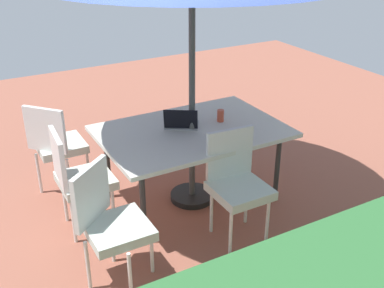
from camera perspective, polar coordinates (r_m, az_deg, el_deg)
ground_plane at (r=4.91m, az=0.00°, el=-6.61°), size 10.00×10.00×0.02m
dining_table at (r=4.56m, az=0.00°, el=1.16°), size 1.74×1.17×0.77m
chair_east at (r=4.31m, az=-13.48°, el=-3.71°), size 0.47×0.46×0.98m
chair_north at (r=4.13m, az=5.40°, el=-4.42°), size 0.47×0.48×0.98m
chair_northeast at (r=3.66m, az=-9.75°, el=-9.04°), size 0.58×0.58×0.98m
chair_southeast at (r=4.98m, az=-15.92°, el=0.16°), size 0.59×0.59×0.98m
laptop at (r=4.56m, az=-1.29°, el=2.53°), size 0.40×0.38×0.21m
cup at (r=4.71m, az=3.43°, el=3.41°), size 0.07×0.07×0.12m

